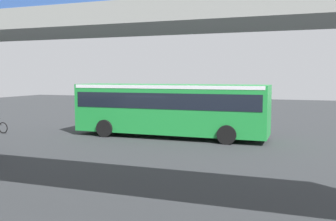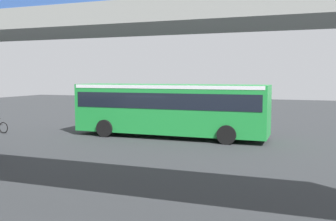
% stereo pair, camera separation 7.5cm
% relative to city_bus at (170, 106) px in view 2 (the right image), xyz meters
% --- Properties ---
extents(ground, '(80.00, 80.00, 0.00)m').
position_rel_city_bus_xyz_m(ground, '(1.04, 0.08, -1.88)').
color(ground, '#2D3033').
extents(city_bus, '(11.54, 2.85, 3.15)m').
position_rel_city_bus_xyz_m(city_bus, '(0.00, 0.00, 0.00)').
color(city_bus, '#1E8C38').
rests_on(city_bus, ground).
extents(pedestrian, '(0.38, 0.38, 1.79)m').
position_rel_city_bus_xyz_m(pedestrian, '(-4.78, -3.11, -1.00)').
color(pedestrian, '#2D2D38').
rests_on(pedestrian, ground).
extents(lane_dash_leftmost, '(2.00, 0.20, 0.01)m').
position_rel_city_bus_xyz_m(lane_dash_leftmost, '(-2.96, -3.07, -1.88)').
color(lane_dash_leftmost, silver).
rests_on(lane_dash_leftmost, ground).
extents(lane_dash_left, '(2.00, 0.20, 0.01)m').
position_rel_city_bus_xyz_m(lane_dash_left, '(1.04, -3.07, -1.88)').
color(lane_dash_left, silver).
rests_on(lane_dash_left, ground).
extents(lane_dash_centre, '(2.00, 0.20, 0.01)m').
position_rel_city_bus_xyz_m(lane_dash_centre, '(5.04, -3.07, -1.88)').
color(lane_dash_centre, silver).
rests_on(lane_dash_centre, ground).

